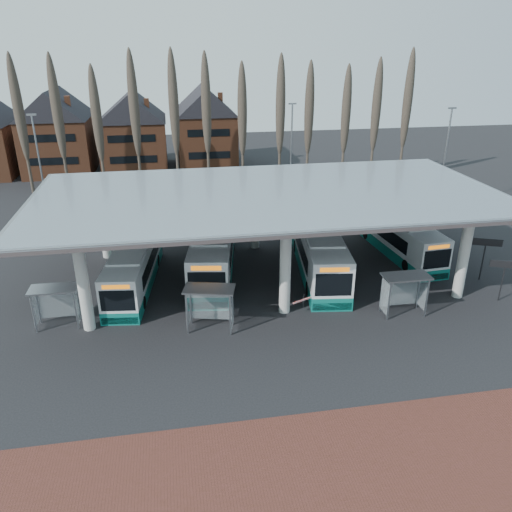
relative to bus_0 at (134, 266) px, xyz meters
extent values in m
plane|color=black|center=(9.52, -8.06, -1.45)|extent=(140.00, 140.00, 0.00)
cube|color=#552922|center=(9.52, -20.06, -1.43)|extent=(70.00, 10.00, 0.03)
cylinder|color=beige|center=(-2.48, -5.56, 1.55)|extent=(0.70, 0.70, 6.00)
cylinder|color=beige|center=(-2.48, 5.44, 1.55)|extent=(0.70, 0.70, 6.00)
cylinder|color=beige|center=(9.52, -5.56, 1.55)|extent=(0.70, 0.70, 6.00)
cylinder|color=beige|center=(9.52, 5.44, 1.55)|extent=(0.70, 0.70, 6.00)
cylinder|color=beige|center=(21.52, -5.56, 1.55)|extent=(0.70, 0.70, 6.00)
cylinder|color=beige|center=(21.52, 5.44, 1.55)|extent=(0.70, 0.70, 6.00)
cube|color=gray|center=(9.52, -0.06, 4.80)|extent=(32.00, 16.00, 0.12)
cube|color=silver|center=(9.52, -0.06, 4.87)|extent=(31.50, 15.50, 0.04)
cone|color=#473D33|center=(-12.48, 24.94, 5.80)|extent=(0.36, 0.36, 14.50)
ellipsoid|color=#473D33|center=(-12.48, 24.94, 7.54)|extent=(1.10, 1.10, 11.02)
cone|color=#473D33|center=(-8.48, 24.94, 5.80)|extent=(0.36, 0.36, 14.50)
ellipsoid|color=#473D33|center=(-8.48, 24.94, 7.54)|extent=(1.10, 1.10, 11.02)
cone|color=#473D33|center=(-4.48, 24.94, 5.80)|extent=(0.36, 0.36, 14.50)
ellipsoid|color=#473D33|center=(-4.48, 24.94, 7.54)|extent=(1.10, 1.10, 11.02)
cone|color=#473D33|center=(-0.48, 24.94, 5.80)|extent=(0.36, 0.36, 14.50)
ellipsoid|color=#473D33|center=(-0.48, 24.94, 7.54)|extent=(1.10, 1.10, 11.02)
cone|color=#473D33|center=(3.52, 24.94, 5.80)|extent=(0.36, 0.36, 14.50)
ellipsoid|color=#473D33|center=(3.52, 24.94, 7.54)|extent=(1.10, 1.10, 11.02)
cone|color=#473D33|center=(7.52, 24.94, 5.80)|extent=(0.36, 0.36, 14.50)
ellipsoid|color=#473D33|center=(7.52, 24.94, 7.54)|extent=(1.10, 1.10, 11.02)
cone|color=#473D33|center=(11.52, 24.94, 5.80)|extent=(0.36, 0.36, 14.50)
ellipsoid|color=#473D33|center=(11.52, 24.94, 7.54)|extent=(1.10, 1.10, 11.02)
cone|color=#473D33|center=(15.52, 24.94, 5.80)|extent=(0.36, 0.36, 14.50)
ellipsoid|color=#473D33|center=(15.52, 24.94, 7.54)|extent=(1.10, 1.10, 11.02)
cone|color=#473D33|center=(19.52, 24.94, 5.80)|extent=(0.36, 0.36, 14.50)
ellipsoid|color=#473D33|center=(19.52, 24.94, 7.54)|extent=(1.10, 1.10, 11.02)
cone|color=#473D33|center=(23.52, 24.94, 5.80)|extent=(0.36, 0.36, 14.50)
ellipsoid|color=#473D33|center=(23.52, 24.94, 7.54)|extent=(1.10, 1.10, 11.02)
cone|color=#473D33|center=(27.52, 24.94, 5.80)|extent=(0.36, 0.36, 14.50)
ellipsoid|color=#473D33|center=(27.52, 24.94, 7.54)|extent=(1.10, 1.10, 11.02)
cone|color=#473D33|center=(31.52, 24.94, 5.80)|extent=(0.36, 0.36, 14.50)
ellipsoid|color=#473D33|center=(31.52, 24.94, 7.54)|extent=(1.10, 1.10, 11.02)
cube|color=brown|center=(-10.98, 35.94, 2.05)|extent=(8.00, 10.00, 7.00)
pyramid|color=black|center=(-10.98, 35.94, 9.05)|extent=(8.30, 10.30, 3.50)
cube|color=brown|center=(-1.48, 35.94, 2.05)|extent=(8.00, 10.00, 7.00)
pyramid|color=black|center=(-1.48, 35.94, 9.05)|extent=(8.30, 10.30, 3.50)
cube|color=brown|center=(8.02, 35.94, 2.05)|extent=(8.00, 10.00, 7.00)
pyramid|color=black|center=(8.02, 35.94, 9.05)|extent=(8.30, 10.30, 3.50)
cylinder|color=slate|center=(-8.48, 13.94, 3.55)|extent=(0.16, 0.16, 10.00)
cube|color=slate|center=(-8.48, 13.94, 8.65)|extent=(0.80, 0.15, 0.15)
cylinder|color=slate|center=(15.52, 17.94, 3.55)|extent=(0.16, 0.16, 10.00)
cube|color=slate|center=(15.52, 17.94, 8.65)|extent=(0.80, 0.15, 0.15)
cylinder|color=slate|center=(29.52, 11.94, 3.55)|extent=(0.16, 0.16, 10.00)
cube|color=slate|center=(29.52, 11.94, 8.65)|extent=(0.80, 0.15, 0.15)
cube|color=silver|center=(-0.01, -0.07, 0.21)|extent=(3.72, 11.24, 2.57)
cube|color=#0E6B60|center=(-0.01, -0.07, -1.03)|extent=(3.74, 11.26, 0.83)
cube|color=silver|center=(-0.01, -0.07, 1.54)|extent=(2.93, 6.83, 0.17)
cube|color=black|center=(0.05, 0.38, 0.30)|extent=(3.36, 8.18, 1.01)
cube|color=black|center=(-0.70, -5.52, 0.25)|extent=(2.05, 0.32, 1.38)
cube|color=black|center=(0.68, 5.38, 0.30)|extent=(1.98, 0.31, 1.10)
cube|color=orange|center=(-0.70, -5.52, 1.17)|extent=(1.63, 0.25, 0.28)
cube|color=black|center=(-0.70, -5.51, -1.13)|extent=(2.22, 0.35, 0.46)
cylinder|color=black|center=(-1.50, -3.40, -1.01)|extent=(0.37, 0.91, 0.88)
cylinder|color=black|center=(0.60, -3.67, -1.01)|extent=(0.37, 0.91, 0.88)
cylinder|color=black|center=(-0.66, 3.25, -1.01)|extent=(0.37, 0.91, 0.88)
cylinder|color=black|center=(1.45, 2.99, -1.01)|extent=(0.37, 0.91, 0.88)
cube|color=silver|center=(5.74, 1.59, 0.46)|extent=(4.72, 12.95, 2.96)
cube|color=#0E6B60|center=(5.74, 1.59, -0.97)|extent=(4.75, 12.97, 0.95)
cube|color=silver|center=(5.74, 1.59, 1.99)|extent=(3.63, 7.90, 0.19)
cube|color=black|center=(5.82, 2.11, 0.56)|extent=(4.19, 9.45, 1.16)
cube|color=black|center=(4.71, -4.64, 0.51)|extent=(2.35, 0.45, 1.58)
cube|color=black|center=(6.77, 7.82, 0.56)|extent=(2.27, 0.44, 1.27)
cube|color=orange|center=(4.71, -4.64, 1.56)|extent=(1.87, 0.36, 0.32)
cube|color=black|center=(4.71, -4.63, -1.08)|extent=(2.54, 0.50, 0.53)
cylinder|color=black|center=(3.88, -2.17, -0.94)|extent=(0.46, 1.05, 1.01)
cylinder|color=black|center=(6.29, -2.57, -0.94)|extent=(0.46, 1.05, 1.01)
cylinder|color=black|center=(5.13, 5.44, -0.94)|extent=(0.46, 1.05, 1.01)
cylinder|color=black|center=(7.54, 5.04, -0.94)|extent=(0.46, 1.05, 1.01)
cube|color=silver|center=(13.35, 0.02, 0.42)|extent=(4.29, 12.68, 2.90)
cube|color=#0E6B60|center=(13.35, 0.02, -0.98)|extent=(4.32, 12.71, 0.93)
cube|color=silver|center=(13.35, 0.02, 1.92)|extent=(3.36, 7.72, 0.19)
cube|color=black|center=(13.42, 0.53, 0.52)|extent=(3.86, 9.24, 1.14)
cube|color=black|center=(12.51, -6.12, 0.47)|extent=(2.31, 0.37, 1.56)
cube|color=black|center=(14.18, 6.16, 0.52)|extent=(2.24, 0.36, 1.24)
cube|color=orange|center=(12.51, -6.12, 1.51)|extent=(1.84, 0.30, 0.31)
cube|color=black|center=(12.51, -6.11, -1.08)|extent=(2.50, 0.42, 0.52)
cylinder|color=black|center=(11.63, -3.72, -0.95)|extent=(0.42, 1.03, 1.00)
cylinder|color=black|center=(14.00, -4.04, -0.95)|extent=(0.42, 1.03, 1.00)
cylinder|color=black|center=(12.65, 3.78, -0.95)|extent=(0.42, 1.03, 1.00)
cylinder|color=black|center=(15.02, 3.46, -0.95)|extent=(0.42, 1.03, 1.00)
cube|color=silver|center=(20.72, 2.42, 0.24)|extent=(3.17, 11.38, 2.62)
cube|color=#0E6B60|center=(20.72, 2.42, -1.03)|extent=(3.19, 11.40, 0.84)
cube|color=silver|center=(20.72, 2.42, 1.60)|extent=(2.62, 6.88, 0.17)
cube|color=black|center=(20.69, 2.89, 0.33)|extent=(2.99, 8.24, 1.03)
cube|color=black|center=(21.11, -3.17, 0.29)|extent=(2.10, 0.20, 1.41)
cube|color=black|center=(20.33, 8.01, 0.33)|extent=(2.03, 0.20, 1.12)
cube|color=orange|center=(21.11, -3.17, 1.22)|extent=(1.67, 0.16, 0.28)
cube|color=black|center=(21.11, -3.16, -1.12)|extent=(2.27, 0.23, 0.47)
cylinder|color=black|center=(19.89, -1.21, -1.00)|extent=(0.32, 0.92, 0.90)
cylinder|color=black|center=(22.05, -1.05, -1.00)|extent=(0.32, 0.92, 0.90)
cylinder|color=black|center=(19.41, 5.62, -1.00)|extent=(0.32, 0.92, 0.90)
cylinder|color=black|center=(21.57, 5.77, -1.00)|extent=(0.32, 0.92, 0.90)
cube|color=gray|center=(-5.53, -5.46, -0.21)|extent=(0.08, 0.08, 2.48)
cube|color=gray|center=(-3.15, -5.50, -0.21)|extent=(0.08, 0.08, 2.48)
cube|color=gray|center=(-5.52, -4.37, -0.21)|extent=(0.08, 0.08, 2.48)
cube|color=gray|center=(-3.13, -4.40, -0.21)|extent=(0.08, 0.08, 2.48)
cube|color=gray|center=(-4.33, -4.93, 1.09)|extent=(2.80, 1.43, 0.10)
cube|color=silver|center=(-4.33, -4.34, -0.16)|extent=(2.38, 0.07, 1.99)
cube|color=silver|center=(-5.57, -4.92, -0.16)|extent=(0.05, 1.09, 1.99)
cube|color=silver|center=(-3.09, -4.95, -0.16)|extent=(0.05, 1.09, 1.99)
cube|color=gray|center=(3.32, -7.12, -0.13)|extent=(0.10, 0.10, 2.63)
cube|color=gray|center=(5.78, -7.73, -0.13)|extent=(0.10, 0.10, 2.63)
cube|color=gray|center=(3.60, -6.00, -0.13)|extent=(0.10, 0.10, 2.63)
cube|color=gray|center=(6.06, -6.60, -0.13)|extent=(0.10, 0.10, 2.63)
cube|color=gray|center=(4.69, -6.86, 1.24)|extent=(3.22, 2.14, 0.11)
cube|color=silver|center=(4.84, -6.25, -0.08)|extent=(2.47, 0.65, 2.11)
cube|color=silver|center=(3.41, -6.55, -0.08)|extent=(0.32, 1.14, 2.11)
cube|color=silver|center=(5.97, -7.18, -0.08)|extent=(0.32, 1.14, 2.11)
cube|color=gray|center=(15.56, -7.70, -0.16)|extent=(0.08, 0.08, 2.58)
cube|color=gray|center=(18.04, -7.72, -0.16)|extent=(0.08, 0.08, 2.58)
cube|color=gray|center=(15.57, -6.56, -0.16)|extent=(0.08, 0.08, 2.58)
cube|color=gray|center=(18.05, -6.58, -0.16)|extent=(0.08, 0.08, 2.58)
cube|color=gray|center=(16.81, -7.14, 1.19)|extent=(2.90, 1.47, 0.10)
cube|color=silver|center=(16.81, -6.52, -0.10)|extent=(2.48, 0.06, 2.07)
cube|color=silver|center=(15.51, -7.13, -0.10)|extent=(0.05, 1.14, 2.07)
cube|color=silver|center=(18.10, -7.15, -0.10)|extent=(0.05, 1.14, 2.07)
cylinder|color=black|center=(23.93, -6.59, -0.04)|extent=(0.09, 0.09, 2.82)
cube|color=black|center=(23.93, -6.59, 1.20)|extent=(1.84, 0.81, 0.48)
cylinder|color=black|center=(24.52, -3.46, 0.11)|extent=(0.10, 0.10, 3.12)
cube|color=black|center=(24.52, -3.46, 1.47)|extent=(2.03, 0.91, 0.54)
cube|color=black|center=(10.84, -5.30, -0.96)|extent=(0.07, 0.07, 0.98)
cube|color=red|center=(10.84, -5.74, -0.60)|extent=(1.83, 0.87, 0.09)
camera|label=1|loc=(2.93, -32.74, 14.50)|focal=35.00mm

